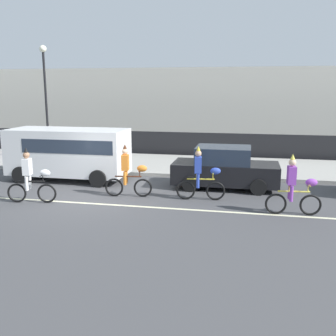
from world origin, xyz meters
TOP-DOWN VIEW (x-y plane):
  - ground_plane at (0.00, 0.00)m, footprint 80.00×80.00m
  - road_centre_line at (0.00, -0.50)m, footprint 36.00×0.14m
  - sidewalk_curb at (0.00, 6.50)m, footprint 60.00×5.00m
  - fence_line at (0.00, 9.40)m, footprint 40.00×0.08m
  - building_backdrop at (0.16, 18.00)m, footprint 28.00×8.00m
  - parade_cyclist_zebra at (-1.76, -0.79)m, footprint 1.71×0.52m
  - parade_cyclist_orange at (1.27, 0.62)m, footprint 1.71×0.52m
  - parade_cyclist_cobalt at (3.89, 0.73)m, footprint 1.72×0.51m
  - parade_cyclist_purple at (6.91, -0.35)m, footprint 1.72×0.50m
  - parked_van_white at (-1.97, 2.70)m, footprint 5.00×2.22m
  - parked_car_black at (4.59, 2.63)m, footprint 4.10×1.92m
  - street_lamp_post at (-4.98, 6.43)m, footprint 0.36×0.36m
  - pedestrian_onlooker at (-5.68, 7.73)m, footprint 0.32×0.20m

SIDE VIEW (x-z plane):
  - ground_plane at x=0.00m, z-range 0.00..0.00m
  - road_centre_line at x=0.00m, z-range 0.00..0.01m
  - sidewalk_curb at x=0.00m, z-range 0.00..0.15m
  - fence_line at x=0.00m, z-range 0.00..1.40m
  - parked_car_black at x=4.59m, z-range -0.04..1.60m
  - parade_cyclist_zebra at x=-1.76m, z-range -0.12..1.80m
  - parade_cyclist_orange at x=1.27m, z-range -0.12..1.80m
  - parade_cyclist_cobalt at x=3.89m, z-range -0.12..1.80m
  - parade_cyclist_purple at x=6.91m, z-range -0.12..1.80m
  - pedestrian_onlooker at x=-5.68m, z-range 0.20..1.82m
  - parked_van_white at x=-1.97m, z-range 0.19..2.37m
  - building_backdrop at x=0.16m, z-range 0.00..5.23m
  - street_lamp_post at x=-4.98m, z-range 1.06..6.92m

